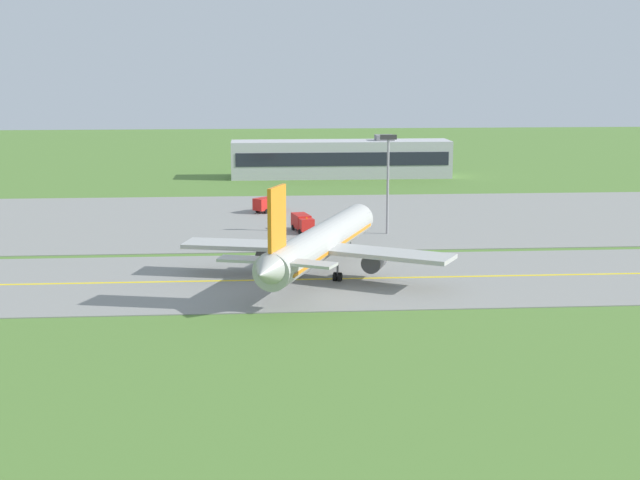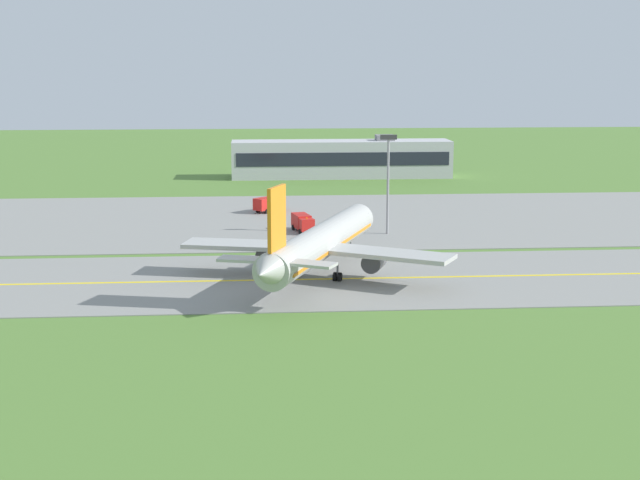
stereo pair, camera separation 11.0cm
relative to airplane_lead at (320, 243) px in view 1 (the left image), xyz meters
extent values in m
plane|color=#517A33|center=(-5.06, -1.37, -4.13)|extent=(500.00, 500.00, 0.00)
cube|color=gray|center=(-5.06, -1.37, -4.08)|extent=(240.00, 28.00, 0.10)
cube|color=gray|center=(4.94, 40.63, -4.08)|extent=(140.00, 52.00, 0.10)
cube|color=yellow|center=(-5.06, -1.37, -4.03)|extent=(220.00, 0.60, 0.01)
cylinder|color=#ADADA8|center=(0.18, 0.45, 0.07)|extent=(16.34, 33.05, 4.00)
cone|color=#ADADA8|center=(6.94, 17.35, 0.07)|extent=(4.49, 3.82, 3.80)
cone|color=#ADADA8|center=(-6.65, -16.63, 0.47)|extent=(4.35, 4.23, 3.40)
cube|color=orange|center=(0.18, 0.45, -0.43)|extent=(15.40, 30.56, 0.36)
cube|color=#1E232D|center=(6.12, 15.31, 0.77)|extent=(3.83, 2.93, 0.70)
cube|color=#ADADA8|center=(-8.53, 1.57, -0.43)|extent=(15.71, 8.24, 0.50)
cylinder|color=#47474C|center=(-5.93, 2.68, -1.83)|extent=(3.40, 4.01, 2.30)
cylinder|color=black|center=(-5.33, 4.17, -1.83)|extent=(2.04, 1.01, 2.10)
cube|color=#ADADA8|center=(7.26, -4.75, -0.43)|extent=(15.40, 11.62, 0.50)
cylinder|color=#47474C|center=(6.14, -2.15, -1.83)|extent=(3.40, 4.01, 2.30)
cylinder|color=black|center=(6.74, -0.66, -1.83)|extent=(2.04, 1.01, 2.10)
cube|color=orange|center=(-5.39, -13.47, 5.32)|extent=(2.00, 4.23, 6.50)
cube|color=#ADADA8|center=(-8.43, -12.47, 0.87)|extent=(6.43, 3.94, 0.30)
cube|color=#ADADA8|center=(-2.49, -14.85, 0.87)|extent=(6.43, 4.92, 0.30)
cylinder|color=slate|center=(5.01, 12.52, -2.76)|extent=(0.24, 0.24, 1.65)
cylinder|color=black|center=(5.01, 12.52, -3.58)|extent=(0.73, 1.15, 1.10)
cylinder|color=slate|center=(-2.98, -0.44, -2.76)|extent=(0.24, 0.24, 1.65)
cylinder|color=black|center=(-3.23, -0.34, -3.58)|extent=(0.73, 1.15, 1.10)
cylinder|color=black|center=(-2.72, -0.54, -3.58)|extent=(0.73, 1.15, 1.10)
cylinder|color=slate|center=(1.85, -2.37, -2.76)|extent=(0.24, 0.24, 1.65)
cylinder|color=black|center=(1.60, -2.27, -3.58)|extent=(0.73, 1.15, 1.10)
cylinder|color=black|center=(2.11, -2.47, -3.58)|extent=(0.73, 1.15, 1.10)
cube|color=red|center=(0.05, 27.01, -2.63)|extent=(2.34, 2.19, 1.80)
cube|color=#1E232D|center=(0.21, 26.26, -2.32)|extent=(1.82, 0.51, 0.81)
cube|color=red|center=(-0.60, 29.94, -2.53)|extent=(2.96, 4.55, 2.00)
cylinder|color=orange|center=(0.05, 27.01, -1.63)|extent=(0.20, 0.20, 0.18)
cylinder|color=black|center=(1.03, 27.22, -3.68)|extent=(0.49, 0.94, 0.90)
cylinder|color=black|center=(-0.93, 26.79, -3.68)|extent=(0.49, 0.94, 0.90)
cylinder|color=black|center=(0.25, 30.98, -3.68)|extent=(0.49, 0.94, 0.90)
cylinder|color=black|center=(-1.80, 30.53, -3.68)|extent=(0.49, 0.94, 0.90)
cube|color=red|center=(-3.53, 49.48, -2.63)|extent=(2.69, 2.69, 1.80)
cube|color=#1E232D|center=(-2.99, 50.02, -2.32)|extent=(1.39, 1.39, 0.81)
cube|color=red|center=(-5.65, 47.36, -2.53)|extent=(4.46, 4.45, 2.00)
cylinder|color=orange|center=(-3.53, 49.48, -1.63)|extent=(0.20, 0.20, 0.18)
cylinder|color=black|center=(-4.24, 50.19, -3.68)|extent=(0.85, 0.85, 0.90)
cylinder|color=black|center=(-2.83, 48.77, -3.68)|extent=(0.85, 0.85, 0.90)
cylinder|color=black|center=(-6.99, 47.51, -3.68)|extent=(0.85, 0.85, 0.90)
cylinder|color=black|center=(-5.51, 46.02, -3.68)|extent=(0.85, 0.85, 0.90)
cube|color=#B2B2B7|center=(11.80, 95.16, -0.07)|extent=(48.31, 9.23, 8.12)
cube|color=#1E232D|center=(11.80, 90.50, 0.33)|extent=(46.38, 0.10, 2.92)
cube|color=slate|center=(21.46, 95.16, 4.59)|extent=(4.00, 4.00, 1.20)
cylinder|color=gray|center=(11.95, 26.50, 2.87)|extent=(0.36, 0.36, 14.00)
cube|color=#333333|center=(11.95, 26.50, 10.22)|extent=(2.40, 0.50, 0.70)
camera|label=1|loc=(-7.81, -103.71, 20.69)|focal=50.76mm
camera|label=2|loc=(-7.70, -103.72, 20.69)|focal=50.76mm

